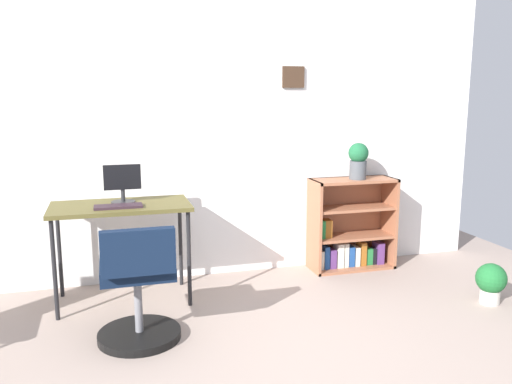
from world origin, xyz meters
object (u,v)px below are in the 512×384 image
at_px(bookshelf_low, 349,229).
at_px(potted_plant_on_shelf, 358,160).
at_px(keyboard, 118,206).
at_px(desk, 121,213).
at_px(monitor, 123,184).
at_px(office_chair, 138,290).
at_px(potted_plant_floor, 491,281).

xyz_separation_m(bookshelf_low, potted_plant_on_shelf, (0.04, -0.05, 0.62)).
bearing_deg(keyboard, bookshelf_low, 10.52).
xyz_separation_m(desk, bookshelf_low, (1.96, 0.26, -0.32)).
xyz_separation_m(keyboard, potted_plant_on_shelf, (2.01, 0.32, 0.22)).
relative_size(monitor, bookshelf_low, 0.36).
bearing_deg(monitor, keyboard, -104.70).
height_order(keyboard, office_chair, office_chair).
distance_m(office_chair, bookshelf_low, 2.13).
distance_m(desk, potted_plant_floor, 2.76).
bearing_deg(potted_plant_on_shelf, bookshelf_low, 129.07).
relative_size(desk, potted_plant_on_shelf, 3.17).
distance_m(office_chair, potted_plant_floor, 2.54).
relative_size(monitor, potted_plant_floor, 0.94).
bearing_deg(keyboard, monitor, 75.30).
bearing_deg(monitor, office_chair, -86.89).
bearing_deg(monitor, potted_plant_floor, -18.18).
xyz_separation_m(bookshelf_low, potted_plant_floor, (0.64, -1.06, -0.18)).
height_order(monitor, office_chair, monitor).
xyz_separation_m(keyboard, office_chair, (0.08, -0.61, -0.41)).
distance_m(bookshelf_low, potted_plant_floor, 1.25).
bearing_deg(potted_plant_floor, office_chair, 178.19).
bearing_deg(desk, bookshelf_low, 7.53).
relative_size(office_chair, potted_plant_on_shelf, 2.48).
relative_size(bookshelf_low, potted_plant_floor, 2.64).
xyz_separation_m(office_chair, potted_plant_on_shelf, (1.93, 0.93, 0.63)).
xyz_separation_m(desk, keyboard, (-0.02, -0.11, 0.08)).
relative_size(keyboard, potted_plant_floor, 1.09).
bearing_deg(desk, office_chair, -84.86).
xyz_separation_m(office_chair, potted_plant_floor, (2.53, -0.08, -0.17)).
height_order(office_chair, potted_plant_on_shelf, potted_plant_on_shelf).
bearing_deg(office_chair, potted_plant_floor, -1.81).
height_order(desk, office_chair, office_chair).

